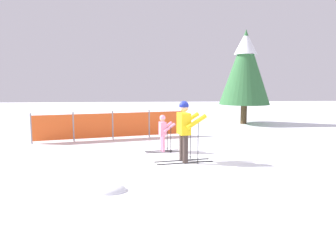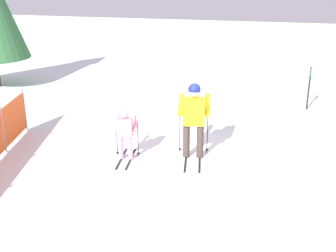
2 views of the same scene
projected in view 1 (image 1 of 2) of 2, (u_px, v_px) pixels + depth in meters
ground_plane at (189, 163)px, 9.47m from camera, size 60.00×60.00×0.00m
skier_adult at (185, 126)px, 9.41m from camera, size 1.72×0.84×1.78m
skier_child at (163, 130)px, 10.86m from camera, size 1.19×0.58×1.24m
safety_fence at (113, 125)px, 13.27m from camera, size 6.00×1.58×1.17m
conifer_far at (245, 66)px, 17.97m from camera, size 2.78×2.78×5.17m
snow_mound at (109, 191)px, 7.00m from camera, size 0.75×0.63×0.30m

